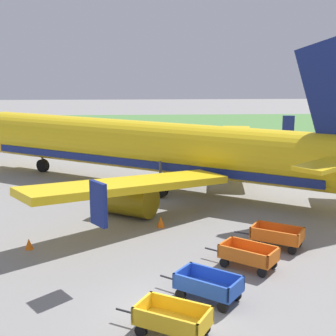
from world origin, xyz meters
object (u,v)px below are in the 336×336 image
at_px(baggage_cart_far_end, 277,236).
at_px(traffic_cone_near_plane, 29,244).
at_px(airplane, 158,148).
at_px(baggage_cart_third_in_row, 208,286).
at_px(baggage_cart_second_in_row, 172,319).
at_px(traffic_cone_by_carts, 161,222).
at_px(baggage_cart_fourth_in_row, 248,255).

relative_size(baggage_cart_far_end, traffic_cone_near_plane, 6.17).
height_order(airplane, baggage_cart_third_in_row, airplane).
distance_m(airplane, baggage_cart_second_in_row, 20.31).
relative_size(baggage_cart_second_in_row, traffic_cone_by_carts, 5.57).
height_order(baggage_cart_fourth_in_row, traffic_cone_near_plane, baggage_cart_fourth_in_row).
xyz_separation_m(baggage_cart_second_in_row, baggage_cart_fourth_in_row, (3.81, 5.45, 0.00)).
relative_size(airplane, baggage_cart_second_in_row, 9.78).
height_order(baggage_cart_third_in_row, traffic_cone_near_plane, baggage_cart_third_in_row).
bearing_deg(baggage_cart_far_end, baggage_cart_fourth_in_row, -129.34).
bearing_deg(baggage_cart_far_end, baggage_cart_third_in_row, -128.16).
relative_size(baggage_cart_fourth_in_row, traffic_cone_near_plane, 5.89).
bearing_deg(baggage_cart_fourth_in_row, baggage_cart_third_in_row, -127.17).
height_order(airplane, traffic_cone_by_carts, airplane).
bearing_deg(traffic_cone_by_carts, baggage_cart_second_in_row, -90.00).
bearing_deg(baggage_cart_second_in_row, traffic_cone_near_plane, 129.41).
distance_m(airplane, baggage_cart_fourth_in_row, 15.37).
distance_m(baggage_cart_second_in_row, baggage_cart_far_end, 9.78).
bearing_deg(traffic_cone_near_plane, baggage_cart_second_in_row, -50.59).
distance_m(baggage_cart_third_in_row, baggage_cart_far_end, 6.85).
bearing_deg(baggage_cart_far_end, airplane, 114.87).
relative_size(traffic_cone_near_plane, traffic_cone_by_carts, 0.89).
xyz_separation_m(baggage_cart_second_in_row, baggage_cart_far_end, (5.80, 7.88, 0.00)).
relative_size(airplane, baggage_cart_far_end, 9.89).
relative_size(baggage_cart_third_in_row, baggage_cart_fourth_in_row, 1.01).
bearing_deg(baggage_cart_second_in_row, traffic_cone_by_carts, 90.00).
height_order(baggage_cart_third_in_row, baggage_cart_far_end, same).
bearing_deg(airplane, baggage_cart_fourth_in_row, -75.87).
bearing_deg(traffic_cone_near_plane, baggage_cart_third_in_row, -34.63).
distance_m(baggage_cart_fourth_in_row, baggage_cart_far_end, 3.14).
height_order(baggage_cart_far_end, traffic_cone_near_plane, baggage_cart_far_end).
height_order(airplane, baggage_cart_second_in_row, airplane).
bearing_deg(baggage_cart_third_in_row, baggage_cart_fourth_in_row, 52.83).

